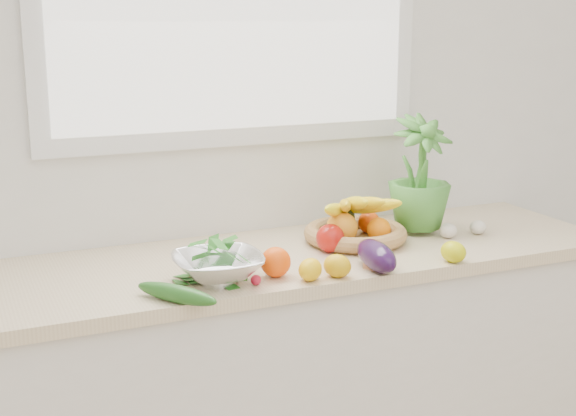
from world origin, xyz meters
name	(u,v)px	position (x,y,z in m)	size (l,w,h in m)	color
back_wall	(235,99)	(0.00, 2.25, 1.35)	(4.50, 0.02, 2.70)	white
counter_cabinet	(271,396)	(0.00, 1.95, 0.43)	(2.20, 0.58, 0.86)	silver
countertop	(270,262)	(0.00, 1.95, 0.88)	(2.24, 0.62, 0.04)	beige
orange_loose	(276,262)	(-0.06, 1.76, 0.94)	(0.09, 0.09, 0.09)	#FF5008
lemon_a	(337,266)	(0.09, 1.69, 0.93)	(0.07, 0.08, 0.07)	#DEA50C
lemon_b	(310,270)	(0.01, 1.69, 0.93)	(0.06, 0.08, 0.06)	yellow
lemon_c	(453,252)	(0.47, 1.67, 0.93)	(0.06, 0.08, 0.06)	#CDD00B
apple	(330,238)	(0.18, 1.91, 0.94)	(0.09, 0.09, 0.09)	#B2160E
ginger	(377,261)	(0.25, 1.73, 0.92)	(0.10, 0.04, 0.03)	tan
garlic_a	(448,231)	(0.61, 1.90, 0.92)	(0.06, 0.06, 0.05)	beige
garlic_b	(421,225)	(0.57, 2.00, 0.92)	(0.06, 0.06, 0.05)	silver
garlic_c	(478,227)	(0.73, 1.90, 0.92)	(0.06, 0.06, 0.05)	white
eggplant	(376,256)	(0.23, 1.70, 0.94)	(0.08, 0.21, 0.09)	#270F37
cucumber	(176,294)	(-0.38, 1.67, 0.92)	(0.05, 0.25, 0.05)	#1B5318
radish	(256,280)	(-0.14, 1.71, 0.91)	(0.03, 0.03, 0.03)	red
potted_herb	(420,172)	(0.56, 2.00, 1.11)	(0.21, 0.21, 0.38)	#458F34
fruit_basket	(355,227)	(0.31, 1.98, 0.95)	(0.38, 0.38, 0.18)	#AE7D4D
colander_with_spinach	(218,261)	(-0.23, 1.77, 0.96)	(0.27, 0.27, 0.13)	white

